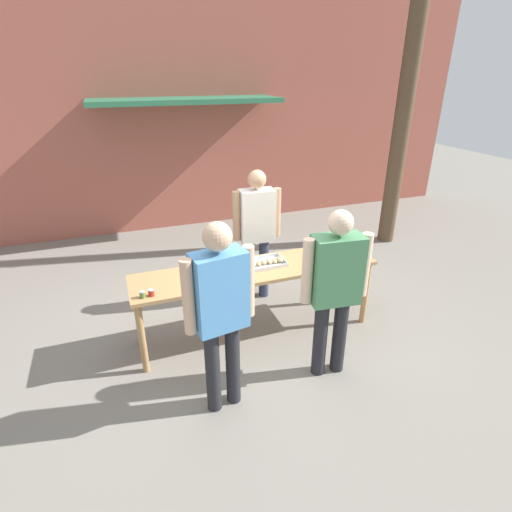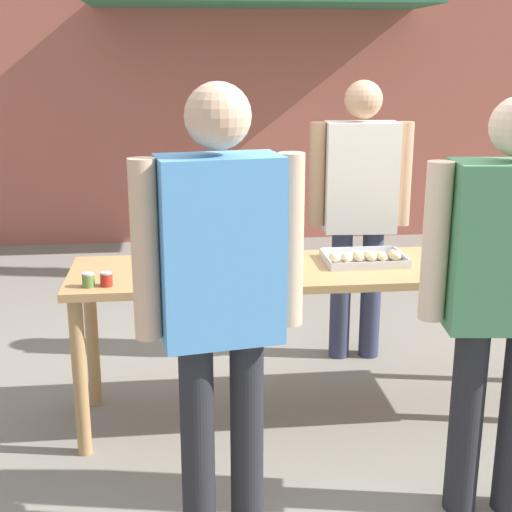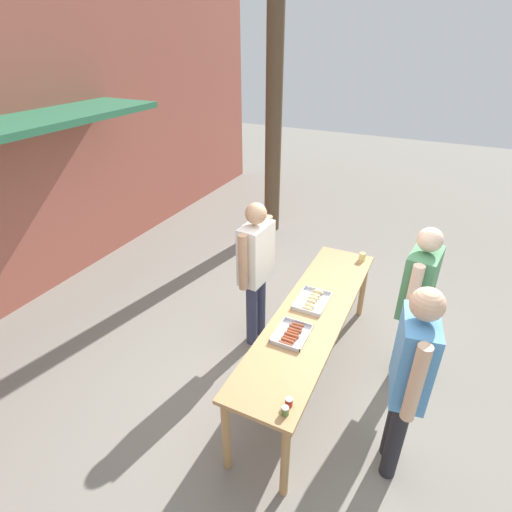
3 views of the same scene
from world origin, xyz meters
name	(u,v)px [view 3 (image 3 of 3)]	position (x,y,z in m)	size (l,w,h in m)	color
ground_plane	(307,373)	(0.00, 0.00, 0.00)	(24.00, 24.00, 0.00)	gray
building_facade_back	(7,130)	(0.00, 3.98, 2.26)	(12.00, 1.11, 4.50)	#A85647
serving_table	(312,319)	(0.00, 0.00, 0.76)	(2.77, 0.65, 0.85)	tan
food_tray_sausages	(292,335)	(-0.43, 0.05, 0.87)	(0.37, 0.30, 0.04)	silver
food_tray_buns	(313,300)	(0.15, 0.05, 0.87)	(0.42, 0.31, 0.06)	silver
condiment_jar_mustard	(285,411)	(-1.25, -0.22, 0.89)	(0.06, 0.06, 0.07)	#567A38
condiment_jar_ketchup	(289,402)	(-1.17, -0.21, 0.89)	(0.06, 0.06, 0.07)	#B22319
beer_cup	(362,257)	(1.24, -0.21, 0.90)	(0.08, 0.08, 0.10)	#DBC67A
person_server_behind_table	(256,264)	(0.30, 0.77, 1.05)	(0.63, 0.27, 1.77)	#333851
person_customer_holding_hotdog	(410,371)	(-0.68, -0.98, 1.09)	(0.63, 0.31, 1.82)	#232328
person_customer_with_cup	(417,295)	(0.46, -0.90, 1.04)	(0.67, 0.31, 1.76)	#232328
utility_pole	(275,80)	(3.25, 1.88, 2.62)	(1.10, 0.28, 5.14)	brown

